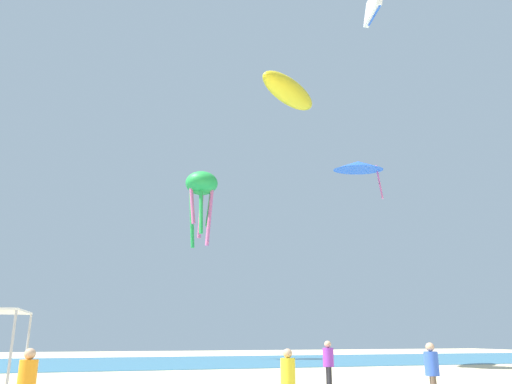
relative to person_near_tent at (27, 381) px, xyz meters
name	(u,v)px	position (x,y,z in m)	size (l,w,h in m)	color
ocean_strip	(143,362)	(4.84, 28.06, -0.97)	(110.00, 19.61, 0.03)	teal
person_near_tent	(27,381)	(0.00, 0.00, 0.00)	(0.40, 0.41, 1.68)	#33384C
person_leftmost	(288,375)	(6.27, 0.24, -0.03)	(0.38, 0.41, 1.62)	#33384C
person_central	(328,360)	(9.98, 5.77, 0.05)	(0.42, 0.46, 1.76)	black
person_far_shore	(432,368)	(11.06, 0.80, 0.04)	(0.42, 0.43, 1.75)	brown
kite_octopus_green	(202,187)	(9.33, 30.42, 14.06)	(3.80, 3.80, 6.97)	green
kite_inflatable_yellow	(289,91)	(13.68, 19.06, 18.75)	(6.29, 5.47, 2.39)	yellow
kite_delta_blue	(358,166)	(17.50, 16.02, 12.16)	(3.84, 3.88, 2.90)	blue
kite_parafoil_white	(374,5)	(14.14, 7.29, 18.07)	(1.80, 4.47, 2.82)	white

